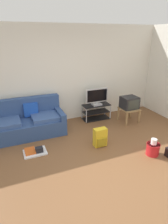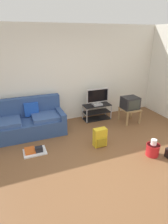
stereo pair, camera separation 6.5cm
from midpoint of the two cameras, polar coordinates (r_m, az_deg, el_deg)
name	(u,v)px [view 2 (the right image)]	position (r m, az deg, el deg)	size (l,w,h in m)	color
ground_plane	(99,166)	(3.95, 4.94, -15.91)	(9.00, 9.80, 0.02)	brown
wall_back	(62,75)	(5.50, -6.18, 10.87)	(9.00, 0.10, 2.70)	silver
couch	(27,122)	(5.13, -16.45, -2.87)	(1.89, 0.87, 0.90)	navy
tv_stand	(97,112)	(5.82, 4.17, 0.04)	(0.83, 0.38, 0.46)	black
flat_tv	(98,97)	(5.64, 4.40, 4.48)	(0.69, 0.22, 0.50)	#B2B2B7
side_table	(130,111)	(5.73, 13.86, 0.38)	(0.50, 0.50, 0.42)	#9E7A4C
crt_tv	(130,103)	(5.66, 13.99, 2.69)	(0.46, 0.41, 0.34)	#232326
backpack	(100,138)	(4.45, 5.23, -7.63)	(0.30, 0.24, 0.44)	gold
cleaning_bucket	(153,149)	(4.40, 20.31, -10.31)	(0.29, 0.29, 0.38)	red
floor_tray	(34,151)	(4.41, -14.21, -11.24)	(0.49, 0.36, 0.14)	silver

